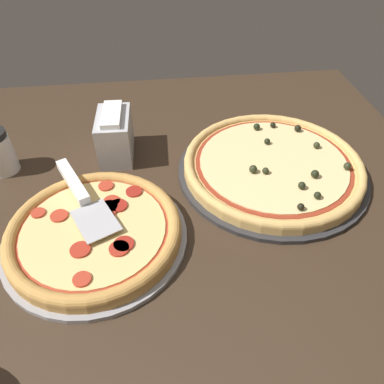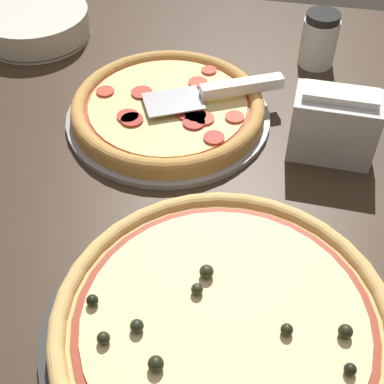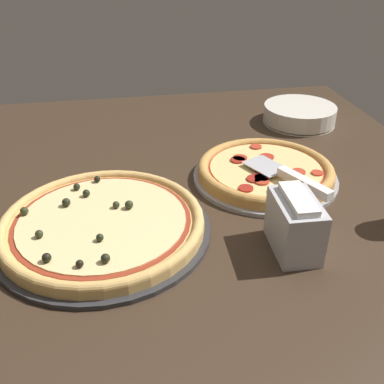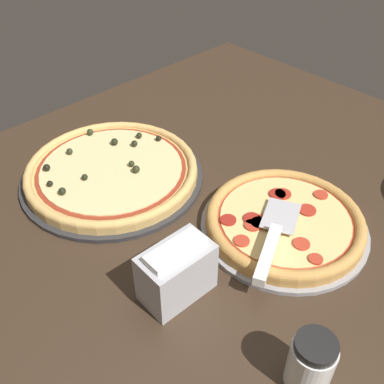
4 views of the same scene
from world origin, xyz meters
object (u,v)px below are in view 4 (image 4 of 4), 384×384
at_px(serving_spatula, 271,246).
at_px(napkin_holder, 177,272).
at_px(parmesan_shaker, 311,363).
at_px(pizza_front, 284,221).
at_px(pizza_back, 112,170).

relative_size(serving_spatula, napkin_holder, 1.78).
distance_m(serving_spatula, parmesan_shaker, 0.24).
relative_size(pizza_front, pizza_back, 0.81).
bearing_deg(parmesan_shaker, serving_spatula, 52.38).
distance_m(pizza_front, pizza_back, 0.42).
xyz_separation_m(serving_spatula, napkin_holder, (-0.17, 0.07, 0.01)).
height_order(pizza_front, parmesan_shaker, parmesan_shaker).
relative_size(pizza_front, serving_spatula, 1.39).
relative_size(pizza_back, serving_spatula, 1.72).
height_order(pizza_back, serving_spatula, serving_spatula).
distance_m(pizza_front, serving_spatula, 0.10).
bearing_deg(pizza_front, pizza_back, 111.21).
height_order(serving_spatula, parmesan_shaker, parmesan_shaker).
distance_m(pizza_back, parmesan_shaker, 0.62).
xyz_separation_m(serving_spatula, parmesan_shaker, (-0.14, -0.19, 0.00)).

